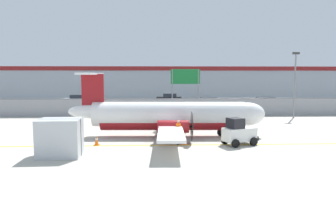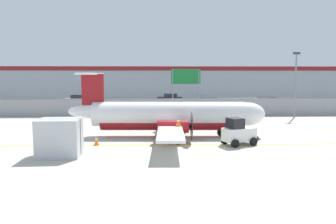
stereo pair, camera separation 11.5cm
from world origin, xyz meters
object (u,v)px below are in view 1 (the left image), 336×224
(traffic_cone_near_right, at_px, (97,141))
(parked_car_2, at_px, (169,98))
(parked_car_1, at_px, (120,105))
(highway_sign, at_px, (185,80))
(apron_light_pole, at_px, (295,79))
(parked_car_3, at_px, (209,103))
(parked_car_0, at_px, (77,100))
(cargo_container, at_px, (60,138))
(baggage_tug, at_px, (239,133))
(commuter_airplane, at_px, (172,116))
(traffic_cone_near_left, at_px, (184,140))
(ground_crew_worker, at_px, (179,131))
(parked_car_4, at_px, (265,103))

(traffic_cone_near_right, xyz_separation_m, parked_car_2, (6.48, 33.17, 0.58))
(parked_car_1, distance_m, highway_sign, 9.45)
(traffic_cone_near_right, height_order, apron_light_pole, apron_light_pole)
(parked_car_2, bearing_deg, parked_car_3, 122.08)
(parked_car_3, bearing_deg, apron_light_pole, -52.43)
(traffic_cone_near_right, relative_size, parked_car_1, 0.15)
(traffic_cone_near_right, relative_size, parked_car_0, 0.15)
(cargo_container, bearing_deg, baggage_tug, 11.32)
(commuter_airplane, bearing_deg, traffic_cone_near_left, -75.89)
(traffic_cone_near_left, height_order, traffic_cone_near_right, same)
(baggage_tug, bearing_deg, ground_crew_worker, 152.68)
(commuter_airplane, height_order, parked_car_0, commuter_airplane)
(parked_car_4, xyz_separation_m, apron_light_pole, (-0.05, -9.71, 3.41))
(parked_car_0, height_order, parked_car_4, same)
(traffic_cone_near_right, distance_m, parked_car_1, 21.07)
(highway_sign, bearing_deg, parked_car_0, 142.13)
(traffic_cone_near_right, distance_m, parked_car_2, 33.80)
(parked_car_2, xyz_separation_m, parked_car_4, (13.05, -9.89, 0.00))
(ground_crew_worker, xyz_separation_m, parked_car_4, (13.93, 23.24, -0.06))
(traffic_cone_near_right, xyz_separation_m, parked_car_0, (-8.36, 30.55, 0.58))
(parked_car_1, bearing_deg, commuter_airplane, 111.45)
(baggage_tug, relative_size, parked_car_4, 0.59)
(parked_car_0, bearing_deg, traffic_cone_near_right, 104.58)
(parked_car_3, distance_m, apron_light_pole, 12.92)
(ground_crew_worker, distance_m, highway_sign, 18.39)
(cargo_container, relative_size, highway_sign, 0.45)
(parked_car_2, bearing_deg, baggage_tug, 100.25)
(highway_sign, bearing_deg, parked_car_1, 160.02)
(commuter_airplane, xyz_separation_m, parked_car_0, (-13.67, 27.49, -0.71))
(apron_light_pole, relative_size, highway_sign, 1.32)
(commuter_airplane, height_order, parked_car_4, commuter_airplane)
(baggage_tug, distance_m, cargo_container, 11.57)
(parked_car_0, distance_m, apron_light_pole, 32.78)
(apron_light_pole, bearing_deg, parked_car_0, 148.62)
(traffic_cone_near_left, distance_m, apron_light_pole, 19.54)
(ground_crew_worker, height_order, parked_car_0, same)
(commuter_airplane, height_order, ground_crew_worker, commuter_airplane)
(traffic_cone_near_left, bearing_deg, cargo_container, -158.50)
(ground_crew_worker, relative_size, parked_car_4, 0.39)
(apron_light_pole, distance_m, highway_sign, 12.54)
(parked_car_1, xyz_separation_m, parked_car_4, (20.12, 2.22, 0.00))
(traffic_cone_near_right, xyz_separation_m, apron_light_pole, (19.47, 13.57, 3.99))
(baggage_tug, xyz_separation_m, parked_car_3, (1.93, 23.55, 0.04))
(cargo_container, height_order, apron_light_pole, apron_light_pole)
(parked_car_3, bearing_deg, parked_car_0, 158.30)
(ground_crew_worker, distance_m, parked_car_1, 21.91)
(parked_car_1, relative_size, apron_light_pole, 0.59)
(cargo_container, xyz_separation_m, apron_light_pole, (21.06, 16.51, 3.20))
(commuter_airplane, xyz_separation_m, highway_sign, (2.43, 14.96, 2.54))
(traffic_cone_near_left, bearing_deg, commuter_airplane, 102.06)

